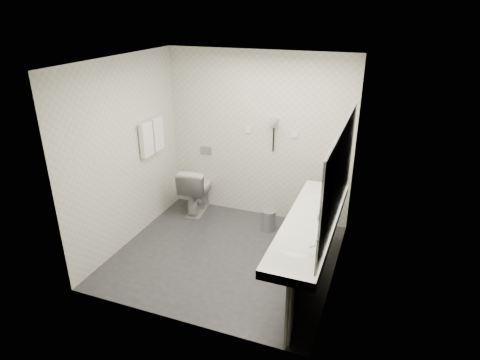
% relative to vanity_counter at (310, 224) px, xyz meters
% --- Properties ---
extents(floor, '(2.80, 2.80, 0.00)m').
position_rel_vanity_counter_xyz_m(floor, '(-1.12, 0.20, -0.80)').
color(floor, '#29292E').
rests_on(floor, ground).
extents(ceiling, '(2.80, 2.80, 0.00)m').
position_rel_vanity_counter_xyz_m(ceiling, '(-1.12, 0.20, 1.70)').
color(ceiling, silver).
rests_on(ceiling, wall_back).
extents(wall_back, '(2.80, 0.00, 2.80)m').
position_rel_vanity_counter_xyz_m(wall_back, '(-1.12, 1.50, 0.45)').
color(wall_back, beige).
rests_on(wall_back, floor).
extents(wall_front, '(2.80, 0.00, 2.80)m').
position_rel_vanity_counter_xyz_m(wall_front, '(-1.12, -1.10, 0.45)').
color(wall_front, beige).
rests_on(wall_front, floor).
extents(wall_left, '(0.00, 2.60, 2.60)m').
position_rel_vanity_counter_xyz_m(wall_left, '(-2.52, 0.20, 0.45)').
color(wall_left, beige).
rests_on(wall_left, floor).
extents(wall_right, '(0.00, 2.60, 2.60)m').
position_rel_vanity_counter_xyz_m(wall_right, '(0.27, 0.20, 0.45)').
color(wall_right, beige).
rests_on(wall_right, floor).
extents(vanity_counter, '(0.55, 2.20, 0.10)m').
position_rel_vanity_counter_xyz_m(vanity_counter, '(0.00, 0.00, 0.00)').
color(vanity_counter, silver).
rests_on(vanity_counter, floor).
extents(vanity_panel, '(0.03, 2.15, 0.75)m').
position_rel_vanity_counter_xyz_m(vanity_panel, '(0.02, 0.00, -0.42)').
color(vanity_panel, gray).
rests_on(vanity_panel, floor).
extents(vanity_post_near, '(0.06, 0.06, 0.75)m').
position_rel_vanity_counter_xyz_m(vanity_post_near, '(0.05, -1.04, -0.42)').
color(vanity_post_near, silver).
rests_on(vanity_post_near, floor).
extents(vanity_post_far, '(0.06, 0.06, 0.75)m').
position_rel_vanity_counter_xyz_m(vanity_post_far, '(0.05, 1.04, -0.42)').
color(vanity_post_far, silver).
rests_on(vanity_post_far, floor).
extents(mirror, '(0.02, 2.20, 1.05)m').
position_rel_vanity_counter_xyz_m(mirror, '(0.26, 0.00, 0.65)').
color(mirror, '#B2BCC6').
rests_on(mirror, wall_right).
extents(basin_near, '(0.40, 0.31, 0.05)m').
position_rel_vanity_counter_xyz_m(basin_near, '(0.00, -0.65, 0.04)').
color(basin_near, silver).
rests_on(basin_near, vanity_counter).
extents(basin_far, '(0.40, 0.31, 0.05)m').
position_rel_vanity_counter_xyz_m(basin_far, '(0.00, 0.65, 0.04)').
color(basin_far, silver).
rests_on(basin_far, vanity_counter).
extents(faucet_near, '(0.04, 0.04, 0.15)m').
position_rel_vanity_counter_xyz_m(faucet_near, '(0.19, -0.65, 0.12)').
color(faucet_near, silver).
rests_on(faucet_near, vanity_counter).
extents(faucet_far, '(0.04, 0.04, 0.15)m').
position_rel_vanity_counter_xyz_m(faucet_far, '(0.19, 0.65, 0.12)').
color(faucet_far, silver).
rests_on(faucet_far, vanity_counter).
extents(soap_bottle_a, '(0.07, 0.07, 0.12)m').
position_rel_vanity_counter_xyz_m(soap_bottle_a, '(0.09, 0.05, 0.11)').
color(soap_bottle_a, beige).
rests_on(soap_bottle_a, vanity_counter).
extents(soap_bottle_b, '(0.10, 0.10, 0.10)m').
position_rel_vanity_counter_xyz_m(soap_bottle_b, '(0.09, 0.23, 0.10)').
color(soap_bottle_b, beige).
rests_on(soap_bottle_b, vanity_counter).
extents(soap_bottle_c, '(0.06, 0.06, 0.13)m').
position_rel_vanity_counter_xyz_m(soap_bottle_c, '(0.13, -0.05, 0.11)').
color(soap_bottle_c, beige).
rests_on(soap_bottle_c, vanity_counter).
extents(glass_left, '(0.05, 0.05, 0.10)m').
position_rel_vanity_counter_xyz_m(glass_left, '(0.11, 0.28, 0.10)').
color(glass_left, silver).
rests_on(glass_left, vanity_counter).
extents(glass_right, '(0.06, 0.06, 0.11)m').
position_rel_vanity_counter_xyz_m(glass_right, '(0.09, 0.39, 0.10)').
color(glass_right, silver).
rests_on(glass_right, vanity_counter).
extents(toilet, '(0.51, 0.79, 0.75)m').
position_rel_vanity_counter_xyz_m(toilet, '(-2.04, 1.24, -0.42)').
color(toilet, silver).
rests_on(toilet, floor).
extents(flush_plate, '(0.18, 0.02, 0.12)m').
position_rel_vanity_counter_xyz_m(flush_plate, '(-1.98, 1.49, 0.15)').
color(flush_plate, '#B2B5BA').
rests_on(flush_plate, wall_back).
extents(pedal_bin, '(0.27, 0.27, 0.30)m').
position_rel_vanity_counter_xyz_m(pedal_bin, '(-0.79, 1.05, -0.65)').
color(pedal_bin, '#B2B5BA').
rests_on(pedal_bin, floor).
extents(bin_lid, '(0.21, 0.21, 0.02)m').
position_rel_vanity_counter_xyz_m(bin_lid, '(-0.79, 1.05, -0.50)').
color(bin_lid, '#B2B5BA').
rests_on(bin_lid, pedal_bin).
extents(towel_rail, '(0.02, 0.62, 0.02)m').
position_rel_vanity_counter_xyz_m(towel_rail, '(-2.47, 0.75, 0.75)').
color(towel_rail, silver).
rests_on(towel_rail, wall_left).
extents(towel_near, '(0.07, 0.24, 0.48)m').
position_rel_vanity_counter_xyz_m(towel_near, '(-2.46, 0.61, 0.53)').
color(towel_near, white).
rests_on(towel_near, towel_rail).
extents(towel_far, '(0.07, 0.24, 0.48)m').
position_rel_vanity_counter_xyz_m(towel_far, '(-2.46, 0.89, 0.53)').
color(towel_far, white).
rests_on(towel_far, towel_rail).
extents(dryer_cradle, '(0.10, 0.04, 0.14)m').
position_rel_vanity_counter_xyz_m(dryer_cradle, '(-0.88, 1.47, 0.70)').
color(dryer_cradle, gray).
rests_on(dryer_cradle, wall_back).
extents(dryer_barrel, '(0.08, 0.14, 0.08)m').
position_rel_vanity_counter_xyz_m(dryer_barrel, '(-0.88, 1.40, 0.73)').
color(dryer_barrel, gray).
rests_on(dryer_barrel, dryer_cradle).
extents(dryer_cord, '(0.02, 0.02, 0.35)m').
position_rel_vanity_counter_xyz_m(dryer_cord, '(-0.88, 1.46, 0.45)').
color(dryer_cord, black).
rests_on(dryer_cord, dryer_cradle).
extents(switch_plate_a, '(0.09, 0.02, 0.09)m').
position_rel_vanity_counter_xyz_m(switch_plate_a, '(-1.27, 1.49, 0.55)').
color(switch_plate_a, silver).
rests_on(switch_plate_a, wall_back).
extents(switch_plate_b, '(0.09, 0.02, 0.09)m').
position_rel_vanity_counter_xyz_m(switch_plate_b, '(-0.57, 1.49, 0.55)').
color(switch_plate_b, silver).
rests_on(switch_plate_b, wall_back).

